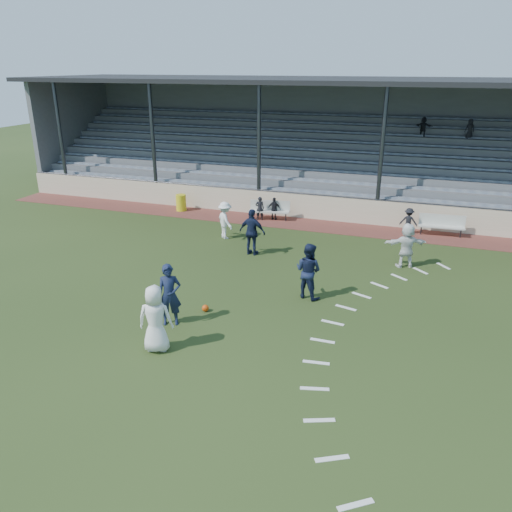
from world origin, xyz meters
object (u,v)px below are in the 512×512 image
(bench_left, at_px, (270,208))
(player_navy_lead, at_px, (170,295))
(player_white_lead, at_px, (155,319))
(bench_right, at_px, (442,223))
(trash_bin, at_px, (181,203))
(football, at_px, (205,308))

(bench_left, relative_size, player_navy_lead, 1.07)
(player_white_lead, bearing_deg, bench_left, -103.29)
(bench_right, bearing_deg, trash_bin, 177.13)
(bench_left, distance_m, bench_right, 8.10)
(football, bearing_deg, player_white_lead, -96.79)
(bench_left, xyz_separation_m, bench_right, (8.10, 0.16, 0.00))
(bench_right, relative_size, football, 9.23)
(bench_right, height_order, player_navy_lead, player_navy_lead)
(bench_left, height_order, football, bench_left)
(bench_left, height_order, player_white_lead, player_white_lead)
(bench_left, relative_size, football, 9.31)
(trash_bin, height_order, player_navy_lead, player_navy_lead)
(bench_right, relative_size, trash_bin, 2.36)
(bench_right, xyz_separation_m, football, (-7.02, -10.29, -0.47))
(trash_bin, xyz_separation_m, football, (5.99, -10.13, -0.34))
(trash_bin, bearing_deg, bench_left, -0.03)
(bench_left, bearing_deg, player_navy_lead, -96.93)
(bench_right, relative_size, player_white_lead, 1.07)
(bench_left, bearing_deg, trash_bin, 170.76)
(bench_left, bearing_deg, football, -93.10)
(player_white_lead, bearing_deg, football, -113.64)
(bench_left, distance_m, player_navy_lead, 11.21)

